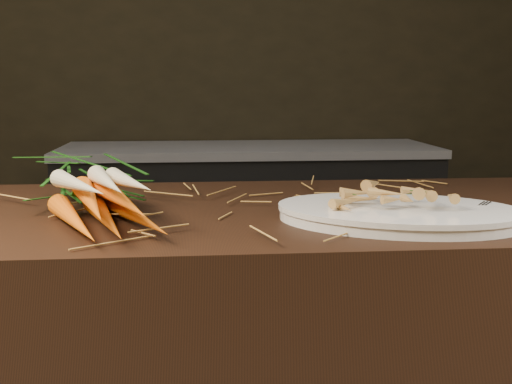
{
  "coord_description": "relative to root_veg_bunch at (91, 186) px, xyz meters",
  "views": [
    {
      "loc": [
        0.04,
        -0.95,
        1.15
      ],
      "look_at": [
        0.15,
        0.14,
        0.96
      ],
      "focal_mm": 45.0,
      "sensor_mm": 36.0,
      "label": 1
    }
  ],
  "objects": [
    {
      "name": "roasted_veg_heap",
      "position": [
        0.56,
        -0.14,
        -0.01
      ],
      "size": [
        0.25,
        0.21,
        0.05
      ],
      "primitive_type": null,
      "rotation": [
        0.0,
        0.0,
        -0.33
      ],
      "color": "#BA833B",
      "rests_on": "serving_platter"
    },
    {
      "name": "serving_platter",
      "position": [
        0.56,
        -0.14,
        -0.04
      ],
      "size": [
        0.5,
        0.41,
        0.02
      ],
      "primitive_type": null,
      "rotation": [
        0.0,
        0.0,
        -0.33
      ],
      "color": "white",
      "rests_on": "main_counter"
    },
    {
      "name": "serving_fork",
      "position": [
        0.7,
        -0.21,
        -0.03
      ],
      "size": [
        0.11,
        0.14,
        0.0
      ],
      "primitive_type": "cube",
      "rotation": [
        0.0,
        0.0,
        -0.67
      ],
      "color": "silver",
      "rests_on": "serving_platter"
    },
    {
      "name": "root_veg_bunch",
      "position": [
        0.0,
        0.0,
        0.0
      ],
      "size": [
        0.34,
        0.6,
        0.11
      ],
      "rotation": [
        0.0,
        0.0,
        0.3
      ],
      "color": "orange",
      "rests_on": "main_counter"
    },
    {
      "name": "back_counter",
      "position": [
        0.46,
        1.9,
        -0.53
      ],
      "size": [
        1.82,
        0.62,
        0.84
      ],
      "color": "black",
      "rests_on": "ground"
    },
    {
      "name": "straw_bedding",
      "position": [
        0.16,
        0.02,
        -0.04
      ],
      "size": [
        1.4,
        0.6,
        0.02
      ],
      "primitive_type": null,
      "color": "olive",
      "rests_on": "main_counter"
    }
  ]
}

